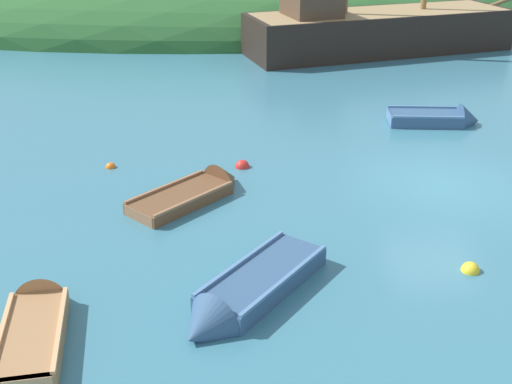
{
  "coord_description": "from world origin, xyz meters",
  "views": [
    {
      "loc": [
        -5.28,
        -15.24,
        7.05
      ],
      "look_at": [
        -4.98,
        -0.93,
        0.27
      ],
      "focal_mm": 44.5,
      "sensor_mm": 36.0,
      "label": 1
    }
  ],
  "objects": [
    {
      "name": "rowboat_center",
      "position": [
        -9.0,
        -5.97,
        0.1
      ],
      "size": [
        1.49,
        3.14,
        0.99
      ],
      "rotation": [
        0.0,
        0.0,
        1.73
      ],
      "color": "#9E7047",
      "rests_on": "ground"
    },
    {
      "name": "buoy_red",
      "position": [
        -5.32,
        1.31,
        0.0
      ],
      "size": [
        0.41,
        0.41,
        0.41
      ],
      "primitive_type": "sphere",
      "color": "red",
      "rests_on": "ground"
    },
    {
      "name": "shore_hill",
      "position": [
        -7.69,
        28.14,
        0.0
      ],
      "size": [
        49.4,
        25.88,
        8.94
      ],
      "primitive_type": "ellipsoid",
      "color": "#2D602D",
      "rests_on": "ground"
    },
    {
      "name": "buoy_yellow",
      "position": [
        -0.64,
        -4.24,
        0.0
      ],
      "size": [
        0.39,
        0.39,
        0.39
      ],
      "primitive_type": "sphere",
      "color": "yellow",
      "rests_on": "ground"
    },
    {
      "name": "rowboat_near_dock",
      "position": [
        -5.27,
        -5.23,
        0.13
      ],
      "size": [
        3.11,
        3.65,
        1.08
      ],
      "rotation": [
        0.0,
        0.0,
        4.07
      ],
      "color": "#335175",
      "rests_on": "ground"
    },
    {
      "name": "buoy_orange",
      "position": [
        -9.05,
        1.35,
        0.0
      ],
      "size": [
        0.29,
        0.29,
        0.29
      ],
      "primitive_type": "sphere",
      "color": "orange",
      "rests_on": "ground"
    },
    {
      "name": "sailing_ship",
      "position": [
        1.16,
        15.5,
        0.74
      ],
      "size": [
        15.36,
        7.33,
        11.65
      ],
      "rotation": [
        0.0,
        0.0,
        0.31
      ],
      "color": "black",
      "rests_on": "ground"
    },
    {
      "name": "rowboat_outer_left",
      "position": [
        1.29,
        4.89,
        0.13
      ],
      "size": [
        3.06,
        1.33,
        1.12
      ],
      "rotation": [
        0.0,
        0.0,
        6.22
      ],
      "color": "#335175",
      "rests_on": "ground"
    },
    {
      "name": "ground_plane",
      "position": [
        0.0,
        0.0,
        0.0
      ],
      "size": [
        120.0,
        120.0,
        0.0
      ],
      "primitive_type": "plane",
      "color": "teal"
    },
    {
      "name": "rowboat_outer_right",
      "position": [
        -6.46,
        -0.56,
        0.09
      ],
      "size": [
        3.07,
        3.17,
        1.09
      ],
      "rotation": [
        0.0,
        0.0,
        0.82
      ],
      "color": "brown",
      "rests_on": "ground"
    }
  ]
}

